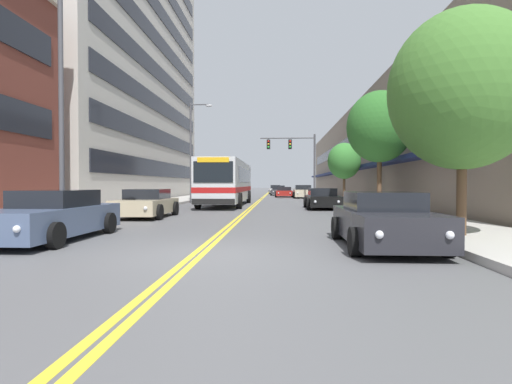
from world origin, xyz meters
TOP-DOWN VIEW (x-y plane):
  - ground_plane at (0.00, 37.00)m, footprint 240.00×240.00m
  - sidewalk_left at (-7.20, 37.00)m, footprint 3.41×106.00m
  - sidewalk_right at (7.20, 37.00)m, footprint 3.41×106.00m
  - centre_line at (0.00, 37.00)m, footprint 0.34×106.00m
  - office_tower_left at (-15.14, 27.74)m, footprint 12.08×30.12m
  - storefront_row_right at (13.14, 37.00)m, footprint 9.10×68.00m
  - city_bus at (-1.92, 20.03)m, footprint 2.86×12.50m
  - car_beige_parked_left_near at (-4.28, 9.32)m, footprint 2.20×4.32m
  - car_slate_blue_parked_left_mid at (-4.39, 1.97)m, footprint 2.07×4.93m
  - car_navy_parked_left_far at (-4.29, 32.54)m, footprint 2.10×4.41m
  - car_charcoal_parked_right_foreground at (4.28, 1.23)m, footprint 2.12×4.38m
  - car_champagne_parked_right_mid at (4.42, 35.12)m, footprint 2.19×4.70m
  - car_black_parked_right_far at (4.45, 16.20)m, footprint 2.11×4.60m
  - car_red_moving_lead at (2.42, 38.54)m, footprint 2.14×4.49m
  - car_dark_grey_moving_second at (1.77, 45.83)m, footprint 2.18×4.89m
  - car_silver_moving_third at (1.30, 52.93)m, footprint 1.99×4.70m
  - traffic_signal_mast at (3.41, 29.93)m, footprint 5.29×0.38m
  - street_lamp_left_near at (-5.03, 4.05)m, footprint 2.07×0.28m
  - street_lamp_left_far at (-5.07, 23.20)m, footprint 1.84×0.28m
  - street_tree_right_near at (6.54, 2.20)m, footprint 3.78×3.78m
  - street_tree_right_mid at (7.07, 12.89)m, footprint 3.43×3.43m
  - street_tree_right_far at (6.81, 22.57)m, footprint 2.53×2.53m
  - fire_hydrant at (5.95, 13.95)m, footprint 0.31×0.23m

SIDE VIEW (x-z plane):
  - ground_plane at x=0.00m, z-range 0.00..0.00m
  - centre_line at x=0.00m, z-range 0.00..0.01m
  - sidewalk_left at x=-7.20m, z-range 0.00..0.18m
  - sidewalk_right at x=7.20m, z-range 0.00..0.18m
  - fire_hydrant at x=5.95m, z-range 0.18..0.94m
  - car_red_moving_lead at x=2.42m, z-range -0.03..1.16m
  - car_navy_parked_left_far at x=-4.29m, z-range -0.05..1.23m
  - car_black_parked_right_far at x=4.45m, z-range -0.03..1.23m
  - car_beige_parked_left_near at x=-4.28m, z-range -0.04..1.25m
  - car_dark_grey_moving_second at x=1.77m, z-range -0.05..1.28m
  - car_charcoal_parked_right_foreground at x=4.28m, z-range -0.04..1.28m
  - car_slate_blue_parked_left_mid at x=-4.39m, z-range -0.04..1.31m
  - car_silver_moving_third at x=1.30m, z-range -0.05..1.32m
  - car_champagne_parked_right_mid at x=4.42m, z-range -0.04..1.37m
  - city_bus at x=-1.92m, z-range 0.20..3.28m
  - street_tree_right_far at x=6.81m, z-range 1.04..5.56m
  - street_tree_right_near at x=6.54m, z-range 1.03..6.90m
  - traffic_signal_mast at x=3.41m, z-range 1.31..7.61m
  - street_tree_right_mid at x=7.07m, z-range 1.41..7.67m
  - storefront_row_right at x=13.14m, z-range 0.00..9.34m
  - street_lamp_left_near at x=-5.03m, z-range 0.72..8.62m
  - street_lamp_left_far at x=-5.07m, z-range 0.70..8.73m
  - office_tower_left at x=-15.14m, z-range 0.00..26.12m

